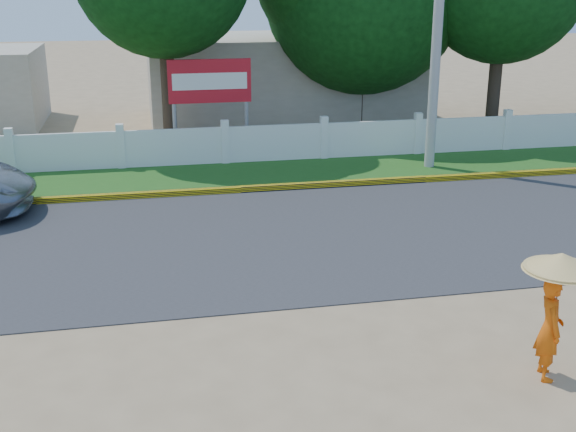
% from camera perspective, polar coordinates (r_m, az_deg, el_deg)
% --- Properties ---
extents(ground, '(120.00, 120.00, 0.00)m').
position_cam_1_polar(ground, '(11.16, 2.10, -9.51)').
color(ground, '#9E8460').
rests_on(ground, ground).
extents(road, '(60.00, 7.00, 0.02)m').
position_cam_1_polar(road, '(15.20, -1.90, -1.76)').
color(road, '#38383A').
rests_on(road, ground).
extents(grass_verge, '(60.00, 3.50, 0.03)m').
position_cam_1_polar(grass_verge, '(20.16, -4.45, 3.23)').
color(grass_verge, '#2D601E').
rests_on(grass_verge, ground).
extents(curb, '(40.00, 0.18, 0.16)m').
position_cam_1_polar(curb, '(18.52, -3.78, 2.10)').
color(curb, yellow).
rests_on(curb, ground).
extents(fence, '(40.00, 0.10, 1.10)m').
position_cam_1_polar(fence, '(21.44, -4.99, 5.58)').
color(fence, silver).
rests_on(fence, ground).
extents(building_near, '(10.00, 6.00, 3.20)m').
position_cam_1_polar(building_near, '(28.34, -0.59, 10.85)').
color(building_near, '#B7AD99').
rests_on(building_near, ground).
extents(utility_pole, '(0.28, 0.28, 8.68)m').
position_cam_1_polar(utility_pole, '(20.84, 11.80, 15.45)').
color(utility_pole, '#999996').
rests_on(utility_pole, ground).
extents(monk_with_parasol, '(0.99, 0.99, 1.81)m').
position_cam_1_polar(monk_with_parasol, '(10.23, 20.36, -6.07)').
color(monk_with_parasol, '#DB550B').
rests_on(monk_with_parasol, ground).
extents(billboard, '(2.50, 0.13, 2.95)m').
position_cam_1_polar(billboard, '(22.20, -6.20, 10.15)').
color(billboard, gray).
rests_on(billboard, ground).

